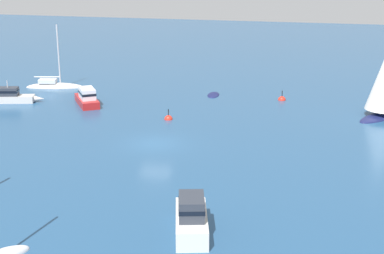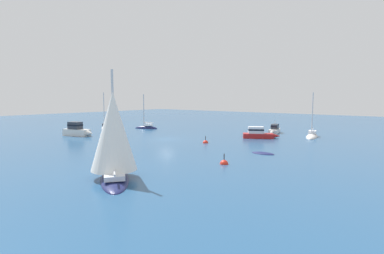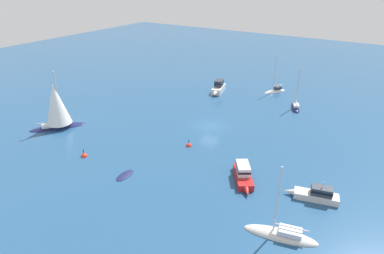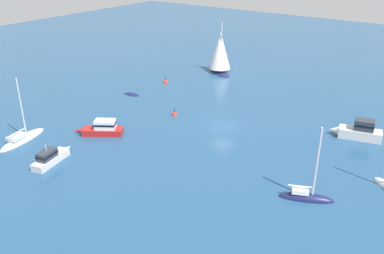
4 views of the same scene
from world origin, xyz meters
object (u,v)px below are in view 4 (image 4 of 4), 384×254
Objects in this scene: sailboat at (220,54)px; tender at (132,95)px; channel_buoy at (166,82)px; mooring_buoy at (175,115)px; yacht at (22,139)px; launch at (102,128)px; yacht_2 at (306,197)px; cabin_cruiser at (51,157)px; motor_cruiser at (359,131)px.

sailboat reaches higher than tender.
sailboat is 10.80m from channel_buoy.
channel_buoy is at bearing -46.04° from mooring_buoy.
launch is (-6.03, -6.30, 0.60)m from yacht.
launch is 3.99× the size of mooring_buoy.
channel_buoy is at bearing -12.82° from yacht.
mooring_buoy is (20.46, -8.01, -0.17)m from yacht_2.
launch is 0.99× the size of cabin_cruiser.
sailboat is at bearing -118.81° from launch.
yacht_2 is at bearing 158.61° from mooring_buoy.
mooring_buoy is at bearing 4.16° from motor_cruiser.
tender is 7.19m from channel_buoy.
cabin_cruiser is (22.93, 8.72, 0.44)m from yacht_2.
motor_cruiser is at bearing 11.03° from sailboat.
sailboat is 28.49m from launch.
sailboat reaches higher than launch.
yacht_2 is 23.73m from launch.
yacht_2 is (-29.72, -7.46, 0.07)m from yacht.
channel_buoy is (29.84, -2.80, -0.87)m from motor_cruiser.
mooring_buoy is at bearing -16.61° from tender.
yacht is at bearing 22.70° from motor_cruiser.
sailboat is 17.60m from tender.
sailboat is at bearing -74.35° from mooring_buoy.
cabin_cruiser is at bearing 104.33° from channel_buoy.
sailboat is at bearing -9.20° from cabin_cruiser.
cabin_cruiser reaches higher than launch.
channel_buoy reaches higher than tender.
launch is (23.69, 1.16, 0.53)m from yacht_2.
yacht is (3.91, 34.61, -3.02)m from sailboat.
tender is 2.00× the size of mooring_buoy.
sailboat is 3.28× the size of tender.
cabin_cruiser is (-6.79, 1.25, 0.51)m from yacht.
launch is (-6.41, 11.52, 0.71)m from tender.
yacht_2 reaches higher than launch.
yacht_2 is at bearing -88.53° from yacht.
tender is (4.29, 16.78, -3.12)m from sailboat.
yacht reaches higher than launch.
channel_buoy is 1.04× the size of mooring_buoy.
yacht_2 reaches higher than cabin_cruiser.
motor_cruiser reaches higher than tender.
yacht is at bearing 13.17° from launch.
launch is at bearing -63.83° from tender.
cabin_cruiser is at bearing 176.76° from yacht_2.
yacht is at bearing -91.70° from tender.
motor_cruiser is at bearing -179.47° from launch.
sailboat is 6.33× the size of channel_buoy.
motor_cruiser is (-29.93, -22.20, 0.76)m from yacht.
yacht_2 is 24.54m from cabin_cruiser.
yacht is at bearing 170.04° from yacht_2.
mooring_buoy is at bearing 133.96° from channel_buoy.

